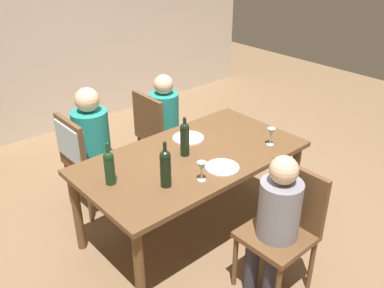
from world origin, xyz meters
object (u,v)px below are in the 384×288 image
(chair_near, at_px, (285,222))
(chair_far_right, at_px, (158,130))
(wine_bottle_short_olive, at_px, (109,166))
(dinner_plate_host, at_px, (188,138))
(wine_bottle_dark_red, at_px, (185,138))
(handbag, at_px, (191,153))
(person_man_guest, at_px, (167,118))
(chair_far_left, at_px, (80,152))
(person_man_bearded, at_px, (95,140))
(dinner_plate_guest_left, at_px, (222,168))
(dining_table, at_px, (192,164))
(wine_bottle_tall_green, at_px, (165,167))
(wine_glass_near_left, at_px, (202,167))
(wine_glass_centre, at_px, (271,133))
(person_woman_host, at_px, (276,218))

(chair_near, distance_m, chair_far_right, 1.75)
(chair_near, bearing_deg, wine_bottle_short_olive, 39.67)
(wine_bottle_short_olive, height_order, dinner_plate_host, wine_bottle_short_olive)
(chair_far_right, distance_m, wine_bottle_dark_red, 0.96)
(handbag, bearing_deg, person_man_guest, 180.00)
(person_man_guest, distance_m, dinner_plate_host, 0.69)
(person_man_guest, bearing_deg, chair_far_left, -90.00)
(person_man_bearded, bearing_deg, person_man_guest, 90.00)
(chair_far_left, relative_size, dinner_plate_guest_left, 3.57)
(dining_table, distance_m, dinner_plate_guest_left, 0.31)
(chair_near, bearing_deg, dinner_plate_guest_left, 5.18)
(wine_bottle_short_olive, bearing_deg, dinner_plate_host, 10.58)
(dining_table, distance_m, handbag, 1.27)
(wine_bottle_tall_green, height_order, wine_glass_near_left, wine_bottle_tall_green)
(dining_table, height_order, handbag, dining_table)
(wine_bottle_short_olive, bearing_deg, wine_glass_centre, -15.83)
(wine_glass_near_left, bearing_deg, dining_table, 59.01)
(wine_glass_centre, height_order, dinner_plate_host, wine_glass_centre)
(chair_far_left, xyz_separation_m, person_woman_host, (0.50, -1.74, 0.04))
(wine_bottle_short_olive, bearing_deg, dining_table, -6.14)
(wine_bottle_dark_red, bearing_deg, dining_table, -48.49)
(person_man_bearded, distance_m, dinner_plate_guest_left, 1.24)
(chair_near, bearing_deg, wine_glass_near_left, 26.88)
(dining_table, bearing_deg, dinner_plate_host, 54.87)
(dining_table, relative_size, chair_near, 1.95)
(dinner_plate_host, distance_m, handbag, 1.07)
(chair_far_right, height_order, wine_bottle_dark_red, wine_bottle_dark_red)
(wine_bottle_tall_green, relative_size, dinner_plate_host, 1.28)
(wine_glass_centre, distance_m, handbag, 1.38)
(chair_far_left, distance_m, dinner_plate_host, 0.95)
(person_woman_host, distance_m, handbag, 1.98)
(person_man_bearded, relative_size, wine_bottle_tall_green, 3.38)
(chair_far_right, xyz_separation_m, person_man_bearded, (-0.70, 0.00, 0.13))
(person_man_guest, relative_size, wine_bottle_short_olive, 3.44)
(wine_bottle_dark_red, bearing_deg, wine_glass_near_left, -113.09)
(person_woman_host, bearing_deg, chair_far_right, -11.15)
(person_man_bearded, distance_m, dinner_plate_host, 0.84)
(wine_glass_centre, bearing_deg, handbag, 82.57)
(wine_bottle_tall_green, relative_size, wine_bottle_short_olive, 1.08)
(chair_far_left, xyz_separation_m, person_man_guest, (0.96, 0.00, 0.04))
(person_man_guest, bearing_deg, wine_bottle_short_olive, -54.80)
(wine_glass_centre, relative_size, dinner_plate_guest_left, 0.58)
(dinner_plate_host, relative_size, handbag, 0.95)
(person_woman_host, xyz_separation_m, dinner_plate_host, (0.19, 1.11, 0.11))
(person_woman_host, xyz_separation_m, wine_glass_centre, (0.63, 0.58, 0.21))
(wine_glass_near_left, bearing_deg, handbag, 51.48)
(wine_bottle_tall_green, height_order, wine_glass_centre, wine_bottle_tall_green)
(person_man_bearded, bearing_deg, chair_far_right, 90.00)
(wine_glass_centre, bearing_deg, wine_bottle_tall_green, 175.14)
(wine_bottle_short_olive, bearing_deg, wine_bottle_dark_red, -2.83)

